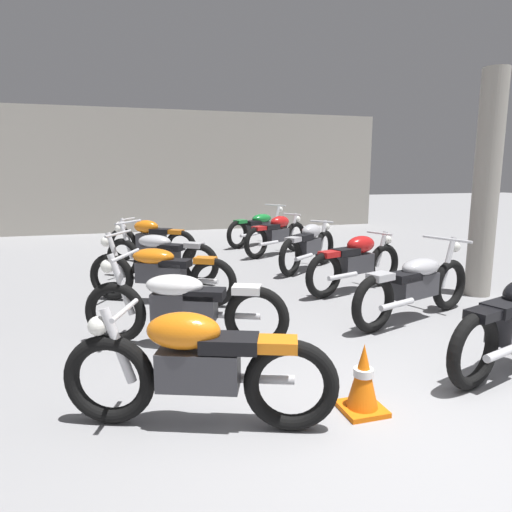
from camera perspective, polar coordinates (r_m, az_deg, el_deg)
name	(u,v)px	position (r m, az deg, el deg)	size (l,w,h in m)	color
ground_plane	(441,449)	(3.52, 21.78, -21.24)	(60.00, 60.00, 0.00)	gray
back_wall	(182,171)	(14.51, -9.06, 10.26)	(12.78, 0.24, 3.60)	#9E998E
support_pillar	(486,186)	(7.42, 26.49, 7.75)	(0.36, 0.36, 3.20)	#9E998E
motorcycle_left_row_0	(197,366)	(3.36, -7.26, -13.26)	(1.88, 0.81, 0.88)	black
motorcycle_left_row_1	(183,305)	(4.84, -8.97, -5.93)	(2.03, 1.06, 0.97)	black
motorcycle_left_row_2	(160,271)	(6.49, -11.76, -1.83)	(1.94, 1.19, 0.97)	black
motorcycle_left_row_3	(159,254)	(7.86, -11.81, 0.28)	(1.76, 1.44, 0.97)	black
motorcycle_left_row_4	(151,239)	(9.49, -12.84, 2.00)	(1.70, 1.18, 0.88)	black
motorcycle_right_row_1	(416,284)	(5.96, 19.06, -3.29)	(2.09, 0.94, 0.97)	black
motorcycle_right_row_2	(356,262)	(7.14, 12.23, -0.70)	(1.90, 0.77, 0.88)	black
motorcycle_right_row_3	(309,245)	(8.58, 6.52, 1.32)	(1.62, 1.30, 0.88)	black
motorcycle_right_row_4	(277,234)	(10.09, 2.61, 2.73)	(1.77, 1.06, 0.88)	black
motorcycle_right_row_5	(259,227)	(11.43, 0.42, 3.62)	(1.93, 1.21, 0.97)	black
traffic_cone	(363,379)	(3.70, 13.05, -14.58)	(0.32, 0.32, 0.54)	orange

